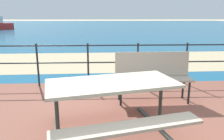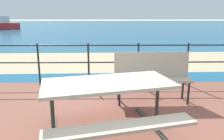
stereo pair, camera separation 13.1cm
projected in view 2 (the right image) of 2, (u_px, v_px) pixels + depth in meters
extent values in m
cube|color=brown|center=(118.00, 140.00, 3.01)|extent=(6.40, 5.20, 0.06)
cube|color=#145B84|center=(109.00, 25.00, 41.86)|extent=(90.00, 90.00, 0.01)
cube|color=tan|center=(111.00, 61.00, 8.50)|extent=(54.08, 5.13, 0.01)
cube|color=#BCAD93|center=(108.00, 83.00, 2.85)|extent=(1.81, 1.15, 0.04)
cube|color=#BCAD93|center=(122.00, 127.00, 2.33)|extent=(1.69, 0.65, 0.04)
cube|color=#BCAD93|center=(99.00, 90.00, 3.51)|extent=(1.69, 0.65, 0.04)
cylinder|color=#2D3833|center=(53.00, 117.00, 2.76)|extent=(0.06, 0.06, 0.77)
cylinder|color=#2D3833|center=(157.00, 105.00, 3.12)|extent=(0.06, 0.06, 0.77)
cube|color=#2D3833|center=(156.00, 129.00, 3.21)|extent=(0.42, 1.49, 0.03)
cube|color=tan|center=(153.00, 79.00, 4.16)|extent=(1.46, 0.43, 0.04)
cube|color=tan|center=(151.00, 64.00, 4.27)|extent=(1.46, 0.09, 0.48)
cylinder|color=#1E2328|center=(119.00, 94.00, 4.04)|extent=(0.04, 0.04, 0.46)
cylinder|color=#1E2328|center=(118.00, 89.00, 4.34)|extent=(0.04, 0.04, 0.46)
cylinder|color=#1E2328|center=(188.00, 93.00, 4.09)|extent=(0.04, 0.04, 0.46)
cylinder|color=#1E2328|center=(183.00, 88.00, 4.38)|extent=(0.04, 0.04, 0.46)
cylinder|color=#1E2328|center=(39.00, 65.00, 5.18)|extent=(0.04, 0.04, 1.02)
cylinder|color=#1E2328|center=(89.00, 65.00, 5.20)|extent=(0.04, 0.04, 1.02)
cylinder|color=#1E2328|center=(138.00, 64.00, 5.22)|extent=(0.04, 0.04, 1.02)
cylinder|color=#1E2328|center=(187.00, 64.00, 5.24)|extent=(0.04, 0.04, 1.02)
cylinder|color=#1E2328|center=(113.00, 45.00, 5.10)|extent=(5.90, 0.03, 0.03)
cylinder|color=#1E2328|center=(113.00, 62.00, 5.20)|extent=(5.90, 0.03, 0.03)
cube|color=red|center=(3.00, 26.00, 28.40)|extent=(4.13, 3.08, 0.84)
cube|color=silver|center=(5.00, 20.00, 28.35)|extent=(1.32, 1.20, 0.84)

